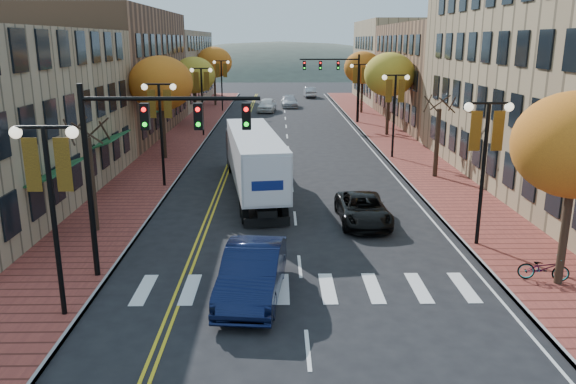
{
  "coord_description": "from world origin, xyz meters",
  "views": [
    {
      "loc": [
        -0.81,
        -16.01,
        8.4
      ],
      "look_at": [
        -0.4,
        6.81,
        2.2
      ],
      "focal_mm": 35.0,
      "sensor_mm": 36.0,
      "label": 1
    }
  ],
  "objects_px": {
    "bicycle": "(544,268)",
    "semi_truck": "(252,156)",
    "navy_sedan": "(252,272)",
    "black_suv": "(363,209)"
  },
  "relations": [
    {
      "from": "navy_sedan",
      "to": "black_suv",
      "type": "bearing_deg",
      "value": 63.66
    },
    {
      "from": "navy_sedan",
      "to": "black_suv",
      "type": "distance_m",
      "value": 9.22
    },
    {
      "from": "semi_truck",
      "to": "black_suv",
      "type": "height_order",
      "value": "semi_truck"
    },
    {
      "from": "bicycle",
      "to": "semi_truck",
      "type": "bearing_deg",
      "value": 52.7
    },
    {
      "from": "semi_truck",
      "to": "navy_sedan",
      "type": "xyz_separation_m",
      "value": [
        0.57,
        -13.63,
        -1.2
      ]
    },
    {
      "from": "black_suv",
      "to": "bicycle",
      "type": "relative_size",
      "value": 2.82
    },
    {
      "from": "navy_sedan",
      "to": "bicycle",
      "type": "relative_size",
      "value": 3.08
    },
    {
      "from": "navy_sedan",
      "to": "bicycle",
      "type": "bearing_deg",
      "value": 10.23
    },
    {
      "from": "black_suv",
      "to": "bicycle",
      "type": "bearing_deg",
      "value": -53.33
    },
    {
      "from": "semi_truck",
      "to": "bicycle",
      "type": "relative_size",
      "value": 8.32
    }
  ]
}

